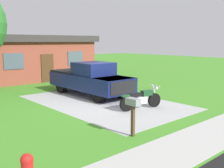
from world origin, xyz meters
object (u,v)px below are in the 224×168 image
(motorcycle, at_px, (141,99))
(neighbor_house, at_px, (32,57))
(mailbox, at_px, (133,107))
(pickup_truck, at_px, (89,79))

(motorcycle, xyz_separation_m, neighbor_house, (0.75, 12.66, 1.32))
(mailbox, xyz_separation_m, neighbor_house, (3.58, 14.86, 0.81))
(pickup_truck, relative_size, neighbor_house, 0.59)
(motorcycle, relative_size, mailbox, 1.74)
(mailbox, relative_size, neighbor_house, 0.13)
(motorcycle, distance_m, mailbox, 3.62)
(mailbox, distance_m, neighbor_house, 15.31)
(pickup_truck, bearing_deg, motorcycle, -92.18)
(motorcycle, height_order, mailbox, mailbox)
(pickup_truck, bearing_deg, mailbox, -115.14)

